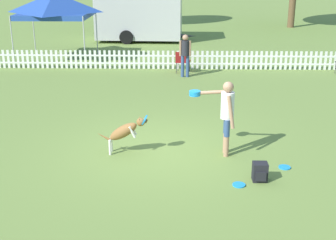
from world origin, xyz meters
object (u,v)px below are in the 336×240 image
handler_person (225,109)px  frisbee_near_dog (285,167)px  frisbee_near_handler (239,185)px  canopy_tent_main (55,5)px  backpack_on_grass (260,172)px  folding_chair_blue_left (183,60)px  leaping_dog (125,131)px  equipment_trailer (139,14)px  spectator_standing (185,52)px

handler_person → frisbee_near_dog: bearing=-119.6°
frisbee_near_handler → canopy_tent_main: (-6.20, 11.35, 2.24)m
handler_person → frisbee_near_handler: handler_person is taller
backpack_on_grass → folding_chair_blue_left: size_ratio=0.45×
leaping_dog → equipment_trailer: 15.03m
leaping_dog → spectator_standing: bearing=169.4°
frisbee_near_handler → canopy_tent_main: 13.13m
frisbee_near_handler → folding_chair_blue_left: size_ratio=0.30×
spectator_standing → equipment_trailer: (-2.29, 7.94, 0.46)m
leaping_dog → backpack_on_grass: 3.00m
frisbee_near_dog → backpack_on_grass: size_ratio=0.67×
backpack_on_grass → frisbee_near_handler: bearing=-152.9°
spectator_standing → frisbee_near_dog: bearing=109.7°
folding_chair_blue_left → canopy_tent_main: 5.91m
folding_chair_blue_left → spectator_standing: spectator_standing is taller
frisbee_near_dog → spectator_standing: spectator_standing is taller
backpack_on_grass → equipment_trailer: bearing=102.6°
leaping_dog → spectator_standing: 7.17m
leaping_dog → equipment_trailer: equipment_trailer is taller
leaping_dog → frisbee_near_dog: size_ratio=4.63×
equipment_trailer → frisbee_near_handler: bearing=-77.0°
backpack_on_grass → spectator_standing: spectator_standing is taller
leaping_dog → frisbee_near_dog: bearing=78.6°
canopy_tent_main → backpack_on_grass: bearing=-59.3°
equipment_trailer → canopy_tent_main: bearing=-118.3°
canopy_tent_main → handler_person: bearing=-58.6°
equipment_trailer → frisbee_near_dog: bearing=-72.9°
spectator_standing → equipment_trailer: 8.27m
canopy_tent_main → leaping_dog: bearing=-68.3°
handler_person → frisbee_near_handler: size_ratio=6.67×
leaping_dog → folding_chair_blue_left: size_ratio=1.39×
handler_person → canopy_tent_main: bearing=31.6°
folding_chair_blue_left → canopy_tent_main: canopy_tent_main is taller
leaping_dog → backpack_on_grass: leaping_dog is taller
handler_person → backpack_on_grass: size_ratio=4.44×
frisbee_near_handler → spectator_standing: (-0.94, 8.51, 0.89)m
frisbee_near_handler → spectator_standing: size_ratio=0.16×
frisbee_near_dog → backpack_on_grass: 0.86m
leaping_dog → frisbee_near_handler: size_ratio=4.63×
frisbee_near_dog → backpack_on_grass: (-0.60, -0.59, 0.17)m
handler_person → equipment_trailer: bearing=11.7°
canopy_tent_main → equipment_trailer: 5.97m
equipment_trailer → leaping_dog: bearing=-84.5°
canopy_tent_main → spectator_standing: (5.26, -2.84, -1.35)m
frisbee_near_handler → equipment_trailer: bearing=101.1°
folding_chair_blue_left → canopy_tent_main: size_ratio=0.28×
leaping_dog → frisbee_near_dog: (3.30, -0.67, -0.51)m
backpack_on_grass → equipment_trailer: size_ratio=0.07×
leaping_dog → backpack_on_grass: bearing=65.0°
frisbee_near_handler → backpack_on_grass: size_ratio=0.67×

